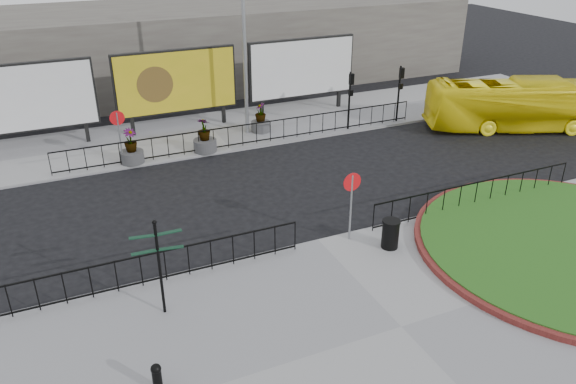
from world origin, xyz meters
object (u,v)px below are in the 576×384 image
billboard_mid (176,82)px  fingerpost_sign (159,258)px  planter_a (132,151)px  planter_b (205,139)px  bollard (157,376)px  litter_bin (390,234)px  planter_c (261,121)px  bus (520,105)px  lamp_post (244,39)px

billboard_mid → fingerpost_sign: (-4.18, -14.74, -0.71)m
planter_a → planter_b: 3.38m
planter_a → billboard_mid: bearing=49.2°
planter_a → bollard: bearing=-97.7°
litter_bin → planter_c: size_ratio=0.67×
planter_b → billboard_mid: bearing=94.8°
billboard_mid → litter_bin: 14.93m
fingerpost_sign → bollard: size_ratio=3.82×
litter_bin → bollard: bearing=-159.4°
billboard_mid → fingerpost_sign: billboard_mid is taller
litter_bin → planter_a: (-6.55, 10.81, 0.06)m
bollard → litter_bin: 9.01m
bollard → bus: 23.71m
billboard_mid → litter_bin: billboard_mid is taller
bus → lamp_post: bearing=92.5°
bus → planter_b: size_ratio=5.81×
planter_b → planter_c: planter_b is taller
billboard_mid → bus: 17.68m
fingerpost_sign → lamp_post: bearing=69.5°
bus → planter_c: size_ratio=6.33×
planter_c → billboard_mid: bearing=150.7°
fingerpost_sign → bus: size_ratio=0.31×
litter_bin → bus: 14.78m
billboard_mid → fingerpost_sign: size_ratio=2.12×
billboard_mid → bollard: bearing=-105.8°
bus → litter_bin: bearing=143.4°
billboard_mid → planter_c: 4.67m
billboard_mid → bollard: (-4.97, -17.55, -2.06)m
planter_a → planter_c: (6.78, 1.49, -0.03)m
planter_c → bollard: bearing=-119.3°
bollard → planter_b: planter_b is taller
lamp_post → litter_bin: bearing=-87.9°
billboard_mid → bollard: size_ratio=8.10×
lamp_post → litter_bin: 13.11m
bus → planter_a: (-19.29, 3.37, -0.63)m
billboard_mid → lamp_post: bearing=-33.3°
planter_b → fingerpost_sign: bearing=-111.9°
billboard_mid → litter_bin: size_ratio=6.15×
planter_a → lamp_post: bearing=14.7°
billboard_mid → litter_bin: (3.47, -14.39, -1.97)m
billboard_mid → planter_b: (0.30, -3.57, -1.90)m
billboard_mid → bus: bearing=-23.2°
lamp_post → fingerpost_sign: bearing=-119.4°
lamp_post → bus: 14.53m
lamp_post → planter_c: 4.23m
billboard_mid → planter_b: 4.06m
lamp_post → fingerpost_sign: (-7.19, -12.76, -2.94)m
lamp_post → planter_b: lamp_post is taller
lamp_post → bollard: size_ratio=12.06×
bollard → litter_bin: bearing=20.6°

